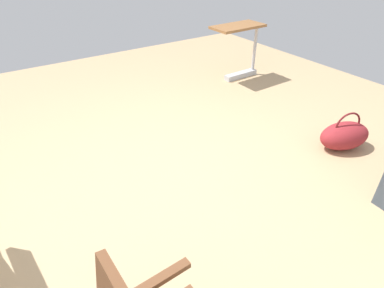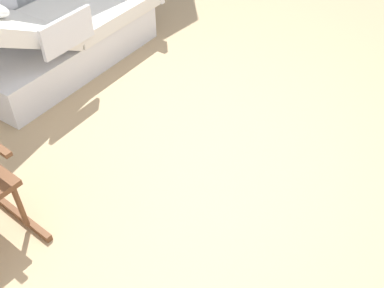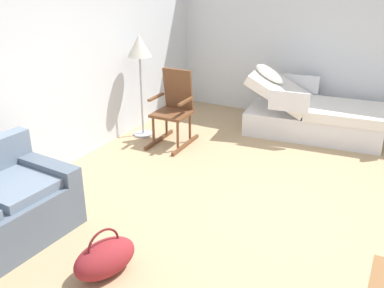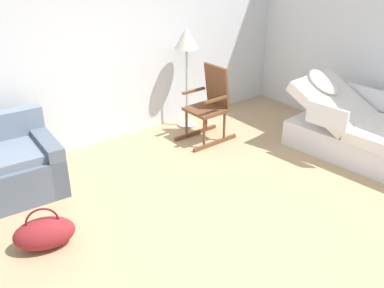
% 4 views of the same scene
% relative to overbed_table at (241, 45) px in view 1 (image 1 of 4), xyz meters
% --- Properties ---
extents(ground_plane, '(7.46, 7.46, 0.00)m').
position_rel_overbed_table_xyz_m(ground_plane, '(2.04, 1.35, -0.53)').
color(ground_plane, tan).
extents(overbed_table, '(0.84, 0.41, 0.84)m').
position_rel_overbed_table_xyz_m(overbed_table, '(0.00, 0.00, 0.00)').
color(overbed_table, '#B2B5BA').
rests_on(overbed_table, ground).
extents(duffel_bag, '(0.63, 0.47, 0.43)m').
position_rel_overbed_table_xyz_m(duffel_bag, '(0.39, 2.17, -0.38)').
color(duffel_bag, maroon).
rests_on(duffel_bag, ground).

